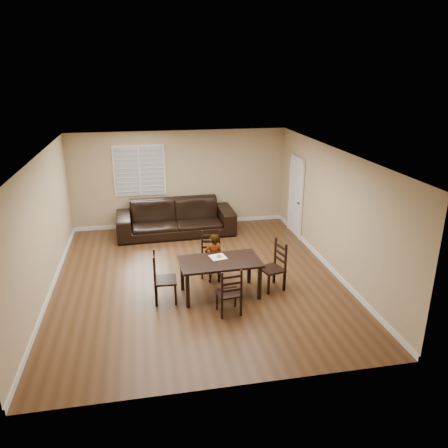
{
  "coord_description": "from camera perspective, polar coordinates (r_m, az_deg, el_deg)",
  "views": [
    {
      "loc": [
        -1.02,
        -8.46,
        4.26
      ],
      "look_at": [
        0.69,
        0.54,
        1.0
      ],
      "focal_mm": 35.0,
      "sensor_mm": 36.0,
      "label": 1
    }
  ],
  "objects": [
    {
      "name": "ground",
      "position": [
        9.53,
        -3.52,
        -7.01
      ],
      "size": [
        7.0,
        7.0,
        0.0
      ],
      "primitive_type": "plane",
      "color": "#55331D",
      "rests_on": "ground"
    },
    {
      "name": "room",
      "position": [
        9.05,
        -3.68,
        3.8
      ],
      "size": [
        6.04,
        7.04,
        2.72
      ],
      "color": "tan",
      "rests_on": "ground"
    },
    {
      "name": "dining_table",
      "position": [
        8.58,
        -0.53,
        -5.35
      ],
      "size": [
        1.6,
        0.95,
        0.73
      ],
      "rotation": [
        0.0,
        0.0,
        0.04
      ],
      "color": "black",
      "rests_on": "ground"
    },
    {
      "name": "chair_near",
      "position": [
        9.55,
        -1.72,
        -4.0
      ],
      "size": [
        0.5,
        0.47,
        0.97
      ],
      "rotation": [
        0.0,
        0.0,
        -0.16
      ],
      "color": "black",
      "rests_on": "ground"
    },
    {
      "name": "chair_far",
      "position": [
        7.96,
        0.86,
        -9.27
      ],
      "size": [
        0.45,
        0.43,
        0.92
      ],
      "rotation": [
        0.0,
        0.0,
        3.25
      ],
      "color": "black",
      "rests_on": "ground"
    },
    {
      "name": "chair_left",
      "position": [
        8.51,
        -8.51,
        -7.18
      ],
      "size": [
        0.45,
        0.47,
        1.01
      ],
      "rotation": [
        0.0,
        0.0,
        1.52
      ],
      "color": "black",
      "rests_on": "ground"
    },
    {
      "name": "chair_right",
      "position": [
        8.99,
        6.93,
        -5.58
      ],
      "size": [
        0.52,
        0.55,
        1.01
      ],
      "rotation": [
        0.0,
        0.0,
        -1.32
      ],
      "color": "black",
      "rests_on": "ground"
    },
    {
      "name": "child",
      "position": [
        9.13,
        -1.33,
        -4.49
      ],
      "size": [
        0.4,
        0.26,
        1.08
      ],
      "primitive_type": "imported",
      "rotation": [
        0.0,
        0.0,
        3.15
      ],
      "color": "gray",
      "rests_on": "ground"
    },
    {
      "name": "napkin",
      "position": [
        8.7,
        -0.8,
        -4.33
      ],
      "size": [
        0.36,
        0.36,
        0.0
      ],
      "primitive_type": "cube",
      "rotation": [
        0.0,
        0.0,
        0.22
      ],
      "color": "white",
      "rests_on": "dining_table"
    },
    {
      "name": "donut",
      "position": [
        8.69,
        -0.67,
        -4.19
      ],
      "size": [
        0.1,
        0.1,
        0.04
      ],
      "color": "#B77341",
      "rests_on": "napkin"
    },
    {
      "name": "sofa",
      "position": [
        11.89,
        -6.31,
        0.8
      ],
      "size": [
        3.17,
        1.31,
        0.92
      ],
      "primitive_type": "imported",
      "rotation": [
        0.0,
        0.0,
        0.03
      ],
      "color": "black",
      "rests_on": "ground"
    }
  ]
}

